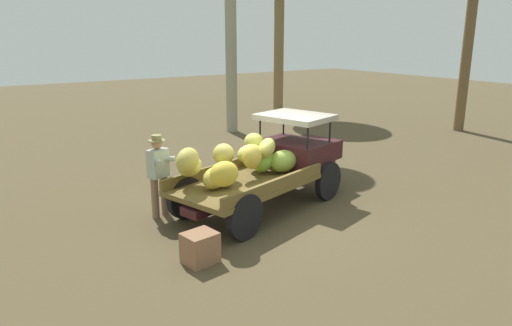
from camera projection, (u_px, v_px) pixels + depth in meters
name	position (u px, v px, depth m)	size (l,w,h in m)	color
ground_plane	(263.00, 213.00, 9.84)	(60.00, 60.00, 0.00)	brown
truck	(267.00, 163.00, 10.09)	(4.66, 2.72, 1.87)	#371619
farmer	(159.00, 171.00, 9.46)	(0.56, 0.52, 1.69)	#88684E
wooden_crate	(200.00, 248.00, 7.67)	(0.52, 0.45, 0.51)	#8E6345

